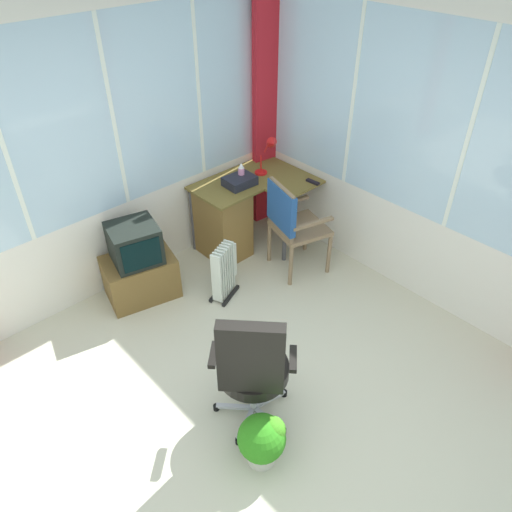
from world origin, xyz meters
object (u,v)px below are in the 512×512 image
object	(u,v)px
potted_plant	(263,439)
tv_on_stand	(139,266)
spray_bottle	(241,173)
wooden_armchair	(289,218)
desk_lamp	(270,150)
tv_remote	(313,182)
space_heater	(225,270)
paper_tray	(240,181)
office_chair	(252,367)
desk	(226,218)

from	to	relation	value
potted_plant	tv_on_stand	bearing A→B (deg)	80.83
spray_bottle	wooden_armchair	distance (m)	0.70
desk_lamp	tv_remote	xyz separation A→B (m)	(0.17, -0.46, -0.24)
desk_lamp	space_heater	size ratio (longest dim) A/B	0.69
wooden_armchair	desk_lamp	bearing A→B (deg)	61.77
tv_remote	paper_tray	distance (m)	0.74
wooden_armchair	office_chair	size ratio (longest dim) A/B	0.90
tv_remote	spray_bottle	distance (m)	0.73
desk	wooden_armchair	xyz separation A→B (m)	(0.23, -0.67, 0.22)
office_chair	space_heater	bearing A→B (deg)	57.83
spray_bottle	potted_plant	distance (m)	2.63
desk	potted_plant	distance (m)	2.45
tv_remote	wooden_armchair	size ratio (longest dim) A/B	0.15
tv_on_stand	potted_plant	world-z (taller)	tv_on_stand
desk_lamp	tv_remote	world-z (taller)	desk_lamp
tv_remote	spray_bottle	size ratio (longest dim) A/B	0.69
office_chair	space_heater	xyz separation A→B (m)	(0.77, 1.23, -0.33)
tv_on_stand	desk_lamp	bearing A→B (deg)	-2.14
space_heater	potted_plant	xyz separation A→B (m)	(-0.92, -1.49, -0.05)
desk_lamp	spray_bottle	bearing A→B (deg)	173.10
desk	tv_on_stand	size ratio (longest dim) A/B	1.45
tv_on_stand	tv_remote	bearing A→B (deg)	-16.14
tv_remote	desk	bearing A→B (deg)	140.46
wooden_armchair	desk	bearing A→B (deg)	109.19
office_chair	space_heater	world-z (taller)	office_chair
wooden_armchair	potted_plant	world-z (taller)	wooden_armchair
spray_bottle	potted_plant	bearing A→B (deg)	-128.49
tv_remote	wooden_armchair	distance (m)	0.54
desk_lamp	tv_on_stand	distance (m)	1.75
paper_tray	tv_on_stand	world-z (taller)	paper_tray
space_heater	potted_plant	distance (m)	1.75
space_heater	potted_plant	world-z (taller)	space_heater
office_chair	wooden_armchair	bearing A→B (deg)	36.40
wooden_armchair	space_heater	bearing A→B (deg)	168.48
paper_tray	office_chair	world-z (taller)	office_chair
wooden_armchair	tv_on_stand	bearing A→B (deg)	152.48
tv_remote	wooden_armchair	world-z (taller)	wooden_armchair
office_chair	desk_lamp	bearing A→B (deg)	43.31
desk	paper_tray	distance (m)	0.43
desk	potted_plant	bearing A→B (deg)	-124.46
spray_bottle	wooden_armchair	world-z (taller)	wooden_armchair
wooden_armchair	office_chair	xyz separation A→B (m)	(-1.47, -1.09, -0.01)
wooden_armchair	tv_on_stand	distance (m)	1.48
tv_on_stand	potted_plant	bearing A→B (deg)	-99.17
desk	spray_bottle	world-z (taller)	spray_bottle
spray_bottle	space_heater	size ratio (longest dim) A/B	0.39
desk_lamp	office_chair	world-z (taller)	desk_lamp
desk	spray_bottle	size ratio (longest dim) A/B	5.27
paper_tray	spray_bottle	bearing A→B (deg)	31.56
office_chair	tv_remote	bearing A→B (deg)	32.24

